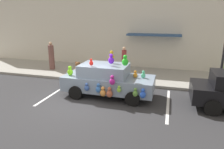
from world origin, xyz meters
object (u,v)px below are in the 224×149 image
Objects in this scene: plush_covered_car at (107,80)px; teddy_bear_on_sidewalk at (78,68)px; pedestrian_walking_past at (124,61)px; pedestrian_by_lamp at (51,57)px.

plush_covered_car is 5.34× the size of teddy_bear_on_sidewalk.
pedestrian_walking_past is (2.83, 0.96, 0.45)m from teddy_bear_on_sidewalk.
pedestrian_walking_past is (-0.01, 3.63, 0.17)m from plush_covered_car.
pedestrian_walking_past is at bearing 90.21° from plush_covered_car.
pedestrian_walking_past is 5.15m from pedestrian_by_lamp.
pedestrian_by_lamp is (-5.14, -0.26, 0.07)m from pedestrian_walking_past.
plush_covered_car is at bearing -43.19° from teddy_bear_on_sidewalk.
plush_covered_car is 6.16m from pedestrian_by_lamp.
plush_covered_car reaches higher than pedestrian_walking_past.
plush_covered_car is 2.47× the size of pedestrian_walking_past.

